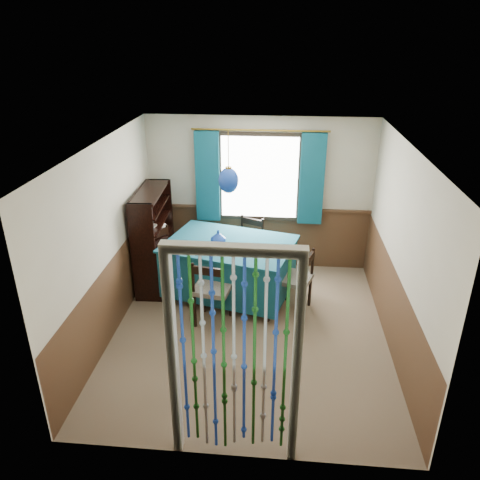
# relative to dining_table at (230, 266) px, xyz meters

# --- Properties ---
(floor) EXTENTS (4.00, 4.00, 0.00)m
(floor) POSITION_rel_dining_table_xyz_m (0.37, -0.92, -0.50)
(floor) COLOR brown
(floor) RESTS_ON ground
(ceiling) EXTENTS (4.00, 4.00, 0.00)m
(ceiling) POSITION_rel_dining_table_xyz_m (0.37, -0.92, 2.00)
(ceiling) COLOR silver
(ceiling) RESTS_ON ground
(wall_back) EXTENTS (3.60, 0.00, 3.60)m
(wall_back) POSITION_rel_dining_table_xyz_m (0.37, 1.08, 0.75)
(wall_back) COLOR #BBB199
(wall_back) RESTS_ON ground
(wall_front) EXTENTS (3.60, 0.00, 3.60)m
(wall_front) POSITION_rel_dining_table_xyz_m (0.37, -2.92, 0.75)
(wall_front) COLOR #BBB199
(wall_front) RESTS_ON ground
(wall_left) EXTENTS (0.00, 4.00, 4.00)m
(wall_left) POSITION_rel_dining_table_xyz_m (-1.43, -0.92, 0.75)
(wall_left) COLOR #BBB199
(wall_left) RESTS_ON ground
(wall_right) EXTENTS (0.00, 4.00, 4.00)m
(wall_right) POSITION_rel_dining_table_xyz_m (2.17, -0.92, 0.75)
(wall_right) COLOR #BBB199
(wall_right) RESTS_ON ground
(wainscot_back) EXTENTS (3.60, 0.00, 3.60)m
(wainscot_back) POSITION_rel_dining_table_xyz_m (0.37, 1.07, 0.00)
(wainscot_back) COLOR #462C1A
(wainscot_back) RESTS_ON ground
(wainscot_front) EXTENTS (3.60, 0.00, 3.60)m
(wainscot_front) POSITION_rel_dining_table_xyz_m (0.37, -2.90, 0.00)
(wainscot_front) COLOR #462C1A
(wainscot_front) RESTS_ON ground
(wainscot_left) EXTENTS (0.00, 4.00, 4.00)m
(wainscot_left) POSITION_rel_dining_table_xyz_m (-1.42, -0.92, 0.00)
(wainscot_left) COLOR #462C1A
(wainscot_left) RESTS_ON ground
(wainscot_right) EXTENTS (0.00, 4.00, 4.00)m
(wainscot_right) POSITION_rel_dining_table_xyz_m (2.15, -0.92, 0.00)
(wainscot_right) COLOR #462C1A
(wainscot_right) RESTS_ON ground
(window) EXTENTS (1.32, 0.12, 1.42)m
(window) POSITION_rel_dining_table_xyz_m (0.37, 1.03, 1.05)
(window) COLOR black
(window) RESTS_ON wall_back
(doorway) EXTENTS (1.16, 0.12, 2.18)m
(doorway) POSITION_rel_dining_table_xyz_m (0.37, -2.86, 0.55)
(doorway) COLOR silver
(doorway) RESTS_ON ground
(dining_table) EXTENTS (2.05, 1.65, 0.87)m
(dining_table) POSITION_rel_dining_table_xyz_m (0.00, 0.00, 0.00)
(dining_table) COLOR #104555
(dining_table) RESTS_ON floor
(chair_near) EXTENTS (0.54, 0.53, 0.97)m
(chair_near) POSITION_rel_dining_table_xyz_m (-0.15, -0.74, 0.02)
(chair_near) COLOR black
(chair_near) RESTS_ON floor
(chair_far) EXTENTS (0.59, 0.58, 0.92)m
(chair_far) POSITION_rel_dining_table_xyz_m (0.21, 0.79, -0.01)
(chair_far) COLOR black
(chair_far) RESTS_ON floor
(chair_left) EXTENTS (0.61, 0.61, 0.92)m
(chair_left) POSITION_rel_dining_table_xyz_m (-0.99, 0.22, -0.01)
(chair_left) COLOR black
(chair_left) RESTS_ON floor
(chair_right) EXTENTS (0.56, 0.58, 0.92)m
(chair_right) POSITION_rel_dining_table_xyz_m (0.98, -0.31, -0.01)
(chair_right) COLOR black
(chair_right) RESTS_ON floor
(sideboard) EXTENTS (0.46, 1.19, 1.53)m
(sideboard) POSITION_rel_dining_table_xyz_m (-1.21, 0.28, 0.05)
(sideboard) COLOR black
(sideboard) RESTS_ON floor
(pendant_lamp) EXTENTS (0.28, 0.28, 0.87)m
(pendant_lamp) POSITION_rel_dining_table_xyz_m (0.00, 0.00, 1.31)
(pendant_lamp) COLOR olive
(pendant_lamp) RESTS_ON ceiling
(vase_table) EXTENTS (0.22, 0.22, 0.21)m
(vase_table) POSITION_rel_dining_table_xyz_m (-0.15, -0.09, 0.48)
(vase_table) COLOR navy
(vase_table) RESTS_ON dining_table
(bowl_shelf) EXTENTS (0.22, 0.22, 0.05)m
(bowl_shelf) POSITION_rel_dining_table_xyz_m (-1.15, 0.01, 0.58)
(bowl_shelf) COLOR beige
(bowl_shelf) RESTS_ON sideboard
(vase_sideboard) EXTENTS (0.21, 0.21, 0.21)m
(vase_sideboard) POSITION_rel_dining_table_xyz_m (-1.15, 0.58, 0.38)
(vase_sideboard) COLOR beige
(vase_sideboard) RESTS_ON sideboard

